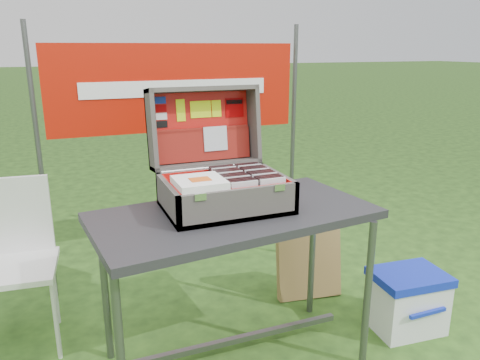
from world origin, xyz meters
name	(u,v)px	position (x,y,z in m)	size (l,w,h in m)	color
table	(235,289)	(-0.01, 0.06, 0.41)	(1.30, 0.65, 0.81)	#252526
table_top	(235,215)	(-0.01, 0.06, 0.79)	(1.30, 0.65, 0.04)	#252526
table_leg_fl	(120,353)	(-0.60, -0.21, 0.39)	(0.04, 0.04, 0.77)	#59595B
table_leg_fr	(368,296)	(0.58, -0.21, 0.39)	(0.04, 0.04, 0.77)	#59595B
table_leg_bl	(105,290)	(-0.60, 0.32, 0.39)	(0.04, 0.04, 0.77)	#59595B
table_leg_br	(312,253)	(0.58, 0.32, 0.39)	(0.04, 0.04, 0.77)	#59595B
table_brace	(235,340)	(-0.01, 0.06, 0.12)	(1.15, 0.03, 0.03)	#59595B
suitcase	(220,150)	(-0.03, 0.17, 1.09)	(0.57, 0.57, 0.54)	#524F4A
suitcase_base_bottom	(225,206)	(-0.03, 0.11, 0.82)	(0.57, 0.41, 0.02)	#524F4A
suitcase_base_wall_front	(240,206)	(-0.03, -0.08, 0.89)	(0.57, 0.02, 0.15)	#524F4A
suitcase_base_wall_back	(212,183)	(-0.03, 0.30, 0.89)	(0.57, 0.02, 0.15)	#524F4A
suitcase_base_wall_left	(168,200)	(-0.31, 0.11, 0.89)	(0.02, 0.41, 0.15)	#524F4A
suitcase_base_wall_right	(277,187)	(0.24, 0.11, 0.89)	(0.02, 0.41, 0.15)	#524F4A
suitcase_liner_floor	(225,204)	(-0.03, 0.11, 0.84)	(0.52, 0.36, 0.01)	red
suitcase_latch_left	(200,197)	(-0.22, -0.09, 0.96)	(0.05, 0.01, 0.03)	silver
suitcase_latch_right	(280,187)	(0.15, -0.09, 0.96)	(0.05, 0.01, 0.03)	silver
suitcase_hinge	(211,168)	(-0.03, 0.31, 0.97)	(0.02, 0.02, 0.51)	silver
suitcase_lid_back	(201,127)	(-0.03, 0.48, 1.15)	(0.57, 0.41, 0.02)	#524F4A
suitcase_lid_rim_far	(202,89)	(-0.03, 0.44, 1.35)	(0.57, 0.02, 0.15)	#524F4A
suitcase_lid_rim_near	(207,164)	(-0.03, 0.39, 0.97)	(0.57, 0.02, 0.15)	#524F4A
suitcase_lid_rim_left	(151,130)	(-0.31, 0.42, 1.16)	(0.02, 0.41, 0.15)	#524F4A
suitcase_lid_rim_right	(253,124)	(0.24, 0.42, 1.16)	(0.02, 0.41, 0.15)	#524F4A
suitcase_lid_liner	(201,127)	(-0.03, 0.47, 1.15)	(0.52, 0.36, 0.01)	red
suitcase_liner_wall_front	(239,202)	(-0.03, -0.07, 0.90)	(0.52, 0.01, 0.13)	red
suitcase_liner_wall_back	(213,181)	(-0.03, 0.29, 0.90)	(0.52, 0.01, 0.13)	red
suitcase_liner_wall_left	(171,197)	(-0.29, 0.11, 0.90)	(0.01, 0.36, 0.13)	red
suitcase_liner_wall_right	(275,185)	(0.22, 0.11, 0.90)	(0.01, 0.36, 0.13)	red
suitcase_lid_pocket	(204,145)	(-0.03, 0.43, 1.06)	(0.50, 0.16, 0.03)	maroon
suitcase_pocket_edge	(203,129)	(-0.03, 0.44, 1.14)	(0.49, 0.02, 0.02)	maroon
suitcase_pocket_cd	(215,139)	(0.03, 0.42, 1.09)	(0.13, 0.13, 0.01)	silver
lid_sticker_cc_a	(160,100)	(-0.24, 0.48, 1.30)	(0.06, 0.03, 0.00)	#1933B2
lid_sticker_cc_b	(161,108)	(-0.24, 0.47, 1.26)	(0.06, 0.03, 0.00)	#A30001
lid_sticker_cc_c	(162,116)	(-0.24, 0.47, 1.22)	(0.06, 0.03, 0.00)	white
lid_sticker_cc_d	(162,124)	(-0.24, 0.46, 1.18)	(0.06, 0.03, 0.00)	black
lid_card_neon_tall	(181,110)	(-0.14, 0.47, 1.24)	(0.05, 0.11, 0.00)	#CEF012
lid_card_neon_main	(201,109)	(-0.03, 0.47, 1.24)	(0.11, 0.09, 0.00)	#CEF012
lid_card_neon_small	(216,109)	(0.05, 0.47, 1.24)	(0.05, 0.09, 0.00)	#CEF012
lid_sticker_band	(234,108)	(0.15, 0.47, 1.24)	(0.10, 0.10, 0.00)	#A30001
lid_sticker_band_bar	(234,102)	(0.15, 0.48, 1.27)	(0.09, 0.02, 0.00)	black
cd_left_0	(245,197)	(0.00, -0.04, 0.91)	(0.13, 0.01, 0.14)	silver
cd_left_1	(243,196)	(0.00, -0.02, 0.91)	(0.13, 0.01, 0.14)	black
cd_left_2	(241,194)	(0.00, 0.00, 0.91)	(0.13, 0.01, 0.14)	black
cd_left_3	(239,193)	(0.00, 0.02, 0.91)	(0.13, 0.01, 0.14)	black
cd_left_4	(237,192)	(0.00, 0.05, 0.91)	(0.13, 0.01, 0.14)	silver
cd_left_5	(236,190)	(0.00, 0.07, 0.91)	(0.13, 0.01, 0.14)	black
cd_left_6	(234,189)	(0.00, 0.09, 0.91)	(0.13, 0.01, 0.14)	black
cd_left_7	(232,188)	(0.00, 0.11, 0.91)	(0.13, 0.01, 0.14)	black
cd_left_8	(230,186)	(0.00, 0.13, 0.91)	(0.13, 0.01, 0.14)	silver
cd_left_9	(229,185)	(0.00, 0.16, 0.91)	(0.13, 0.01, 0.14)	black
cd_left_10	(227,184)	(0.00, 0.18, 0.91)	(0.13, 0.01, 0.14)	black
cd_left_11	(226,183)	(0.00, 0.20, 0.91)	(0.13, 0.01, 0.14)	black
cd_left_12	(224,181)	(0.00, 0.22, 0.91)	(0.13, 0.01, 0.14)	silver
cd_left_13	(223,180)	(0.00, 0.25, 0.91)	(0.13, 0.01, 0.14)	black
cd_left_14	(221,179)	(0.00, 0.27, 0.91)	(0.13, 0.01, 0.14)	black
cd_right_0	(273,194)	(0.14, -0.04, 0.91)	(0.13, 0.01, 0.14)	silver
cd_right_1	(270,192)	(0.14, -0.02, 0.91)	(0.13, 0.01, 0.14)	black
cd_right_2	(268,191)	(0.14, 0.00, 0.91)	(0.13, 0.01, 0.14)	black
cd_right_3	(266,190)	(0.14, 0.02, 0.91)	(0.13, 0.01, 0.14)	black
cd_right_4	(264,188)	(0.14, 0.05, 0.91)	(0.13, 0.01, 0.14)	silver
cd_right_5	(262,187)	(0.14, 0.07, 0.91)	(0.13, 0.01, 0.14)	black
cd_right_6	(260,186)	(0.14, 0.09, 0.91)	(0.13, 0.01, 0.14)	black
cd_right_7	(259,185)	(0.14, 0.11, 0.91)	(0.13, 0.01, 0.14)	black
cd_right_8	(257,183)	(0.14, 0.13, 0.91)	(0.13, 0.01, 0.14)	silver
cd_right_9	(255,182)	(0.14, 0.16, 0.91)	(0.13, 0.01, 0.14)	black
cd_right_10	(253,181)	(0.14, 0.18, 0.91)	(0.13, 0.01, 0.14)	black
cd_right_11	(251,180)	(0.14, 0.20, 0.91)	(0.13, 0.01, 0.14)	black
cd_right_12	(250,179)	(0.14, 0.22, 0.91)	(0.13, 0.01, 0.14)	silver
cd_right_13	(248,178)	(0.14, 0.25, 0.91)	(0.13, 0.01, 0.14)	black
cd_right_14	(246,176)	(0.14, 0.27, 0.91)	(0.13, 0.01, 0.14)	black
songbook_0	(200,185)	(-0.18, 0.04, 0.97)	(0.21, 0.21, 0.01)	white
songbook_1	(199,184)	(-0.18, 0.04, 0.97)	(0.21, 0.21, 0.01)	white
songbook_2	(199,183)	(-0.18, 0.04, 0.98)	(0.21, 0.21, 0.01)	white
songbook_3	(199,182)	(-0.18, 0.04, 0.98)	(0.21, 0.21, 0.01)	white
songbook_4	(199,181)	(-0.18, 0.04, 0.99)	(0.21, 0.21, 0.01)	white
songbook_5	(199,180)	(-0.18, 0.04, 0.99)	(0.21, 0.21, 0.01)	white
songbook_graphic	(200,179)	(-0.18, 0.03, 1.00)	(0.09, 0.07, 0.00)	#D85919
cooler	(407,301)	(1.00, -0.03, 0.17)	(0.39, 0.30, 0.35)	white
cooler_body	(407,305)	(1.00, -0.03, 0.15)	(0.38, 0.28, 0.30)	white
cooler_lid	(410,277)	(1.00, -0.03, 0.32)	(0.39, 0.30, 0.05)	#1228BA
cooler_handle	(428,313)	(1.00, -0.19, 0.19)	(0.23, 0.02, 0.02)	#1228BA
chair	(15,271)	(-1.01, 0.59, 0.45)	(0.41, 0.45, 0.89)	silver
chair_seat	(14,269)	(-1.01, 0.59, 0.46)	(0.41, 0.41, 0.03)	silver
chair_backrest	(11,216)	(-1.01, 0.78, 0.68)	(0.41, 0.03, 0.43)	silver
chair_leg_fr	(56,319)	(-0.84, 0.42, 0.23)	(0.02, 0.02, 0.46)	silver
chair_leg_br	(55,287)	(-0.84, 0.76, 0.23)	(0.02, 0.02, 0.46)	silver
chair_upright_right	(46,214)	(-0.84, 0.78, 0.67)	(0.02, 0.02, 0.43)	silver
cardboard_box	(309,264)	(0.67, 0.50, 0.22)	(0.41, 0.07, 0.43)	olive
banner_post_left	(41,169)	(-0.85, 1.10, 0.85)	(0.03, 0.03, 1.70)	#59595B
banner_post_right	(293,147)	(0.85, 1.10, 0.85)	(0.03, 0.03, 1.70)	#59595B
banner	(177,88)	(0.00, 1.09, 1.30)	(1.60, 0.01, 0.55)	#A61305
banner_text	(177,88)	(0.00, 1.08, 1.30)	(1.20, 0.00, 0.10)	white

